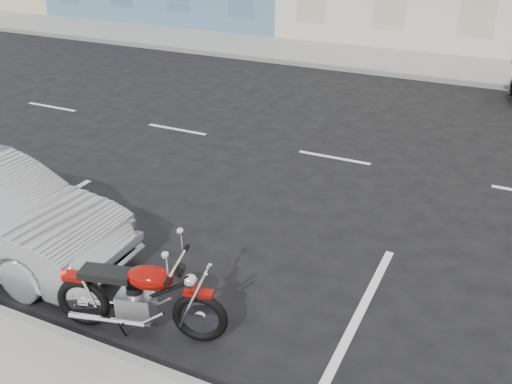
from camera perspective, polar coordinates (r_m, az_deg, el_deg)
ground at (r=12.02m, az=16.88°, el=1.66°), size 120.00×120.00×0.00m
sidewalk_far at (r=21.17m, az=7.70°, el=13.42°), size 80.00×3.40×0.15m
curb_far at (r=19.60m, az=6.06°, el=12.46°), size 80.00×0.12×0.16m
motorcycle at (r=7.06m, az=-5.45°, el=-11.41°), size 2.20×0.90×1.13m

